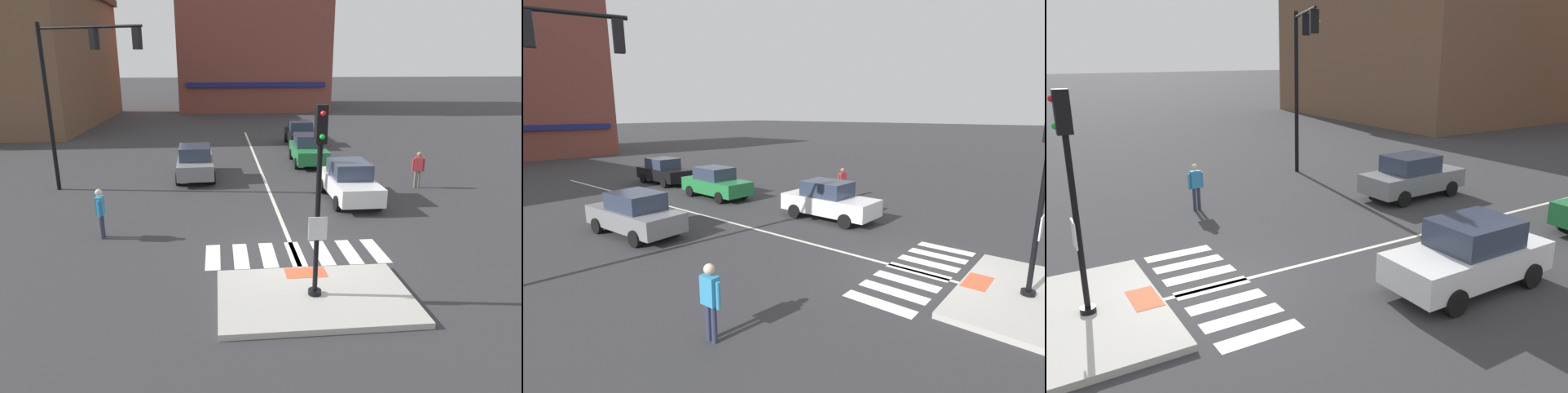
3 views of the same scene
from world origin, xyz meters
TOP-DOWN VIEW (x-y plane):
  - ground_plane at (0.00, 0.00)m, footprint 300.00×300.00m
  - traffic_island at (0.00, -2.70)m, footprint 4.71×2.99m
  - tactile_pad_front at (0.00, -1.56)m, footprint 1.10×0.60m
  - signal_pole at (0.00, -2.71)m, footprint 0.44×0.38m
  - crosswalk_stripe_a at (-2.48, 0.02)m, footprint 0.44×1.80m
  - crosswalk_stripe_b at (-1.66, 0.02)m, footprint 0.44×1.80m
  - crosswalk_stripe_c at (-0.83, 0.02)m, footprint 0.44×1.80m
  - crosswalk_stripe_d at (0.00, 0.02)m, footprint 0.44×1.80m
  - crosswalk_stripe_e at (0.83, 0.02)m, footprint 0.44×1.80m
  - crosswalk_stripe_f at (1.66, 0.02)m, footprint 0.44×1.80m
  - crosswalk_stripe_g at (2.48, 0.02)m, footprint 0.44×1.80m
  - lane_centre_line at (-0.02, 10.00)m, footprint 0.14×28.00m
  - car_white_eastbound_mid at (3.13, 5.17)m, footprint 1.86×4.10m
  - car_black_eastbound_distant at (3.40, 18.00)m, footprint 1.98×4.17m
  - car_green_eastbound_far at (2.82, 12.23)m, footprint 1.99×4.18m
  - car_grey_westbound_far at (-3.39, 9.52)m, footprint 1.98×4.17m
  - pedestrian_at_curb_left at (-6.09, 1.89)m, footprint 0.23×0.55m
  - pedestrian_waiting_far_side at (6.79, 6.76)m, footprint 0.53×0.32m

SIDE VIEW (x-z plane):
  - ground_plane at x=0.00m, z-range 0.00..0.00m
  - crosswalk_stripe_a at x=-2.48m, z-range 0.00..0.01m
  - crosswalk_stripe_b at x=-1.66m, z-range 0.00..0.01m
  - crosswalk_stripe_c at x=-0.83m, z-range 0.00..0.01m
  - crosswalk_stripe_d at x=0.00m, z-range 0.00..0.01m
  - crosswalk_stripe_e at x=0.83m, z-range 0.00..0.01m
  - crosswalk_stripe_f at x=1.66m, z-range 0.00..0.01m
  - crosswalk_stripe_g at x=2.48m, z-range 0.00..0.01m
  - lane_centre_line at x=-0.02m, z-range 0.00..0.01m
  - traffic_island at x=0.00m, z-range 0.00..0.15m
  - tactile_pad_front at x=0.00m, z-range 0.15..0.16m
  - car_white_eastbound_mid at x=3.13m, z-range -0.01..1.63m
  - car_black_eastbound_distant at x=3.40m, z-range -0.01..1.63m
  - car_green_eastbound_far at x=2.82m, z-range -0.01..1.63m
  - car_grey_westbound_far at x=-3.39m, z-range -0.01..1.63m
  - pedestrian_at_curb_left at x=-6.09m, z-range 0.15..1.82m
  - pedestrian_waiting_far_side at x=6.79m, z-range 0.15..1.82m
  - signal_pole at x=0.00m, z-range 0.62..5.16m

